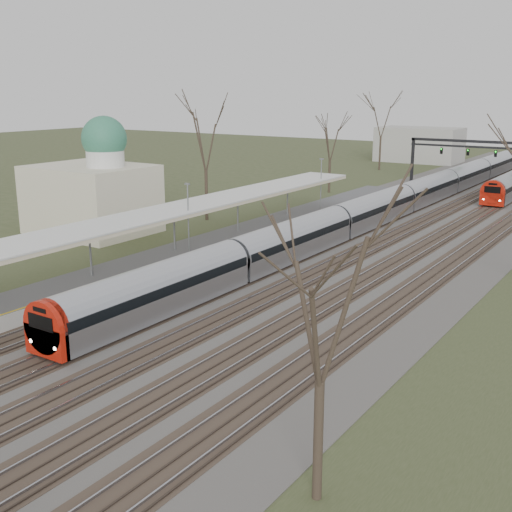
{
  "coord_description": "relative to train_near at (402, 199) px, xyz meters",
  "views": [
    {
      "loc": [
        21.1,
        -0.6,
        12.42
      ],
      "look_at": [
        -1.07,
        32.74,
        2.0
      ],
      "focal_mm": 45.0,
      "sensor_mm": 36.0,
      "label": 1
    }
  ],
  "objects": [
    {
      "name": "canopy",
      "position": [
        -6.55,
        -28.92,
        2.45
      ],
      "size": [
        4.1,
        50.0,
        3.11
      ],
      "color": "slate",
      "rests_on": "platform"
    },
    {
      "name": "track_bed",
      "position": [
        2.76,
        -6.91,
        -1.42
      ],
      "size": [
        24.0,
        160.0,
        0.22
      ],
      "color": "#474442",
      "rests_on": "ground"
    },
    {
      "name": "train_near",
      "position": [
        0.0,
        0.0,
        0.0
      ],
      "size": [
        2.62,
        90.21,
        3.05
      ],
      "color": "#A5A7AF",
      "rests_on": "ground"
    },
    {
      "name": "platform",
      "position": [
        -6.55,
        -24.41,
        -0.98
      ],
      "size": [
        3.5,
        69.0,
        1.0
      ],
      "primitive_type": "cube",
      "color": "#9E9B93",
      "rests_on": "ground"
    },
    {
      "name": "tree_east_near",
      "position": [
        15.5,
        -46.91,
        5.08
      ],
      "size": [
        4.5,
        4.5,
        9.27
      ],
      "color": "#2D231C",
      "rests_on": "ground"
    },
    {
      "name": "dome_building",
      "position": [
        -19.21,
        -23.91,
        2.24
      ],
      "size": [
        10.0,
        8.0,
        10.3
      ],
      "color": "beige",
      "rests_on": "ground"
    },
    {
      "name": "signal_gantry",
      "position": [
        2.79,
        23.08,
        3.43
      ],
      "size": [
        21.0,
        0.59,
        6.08
      ],
      "color": "black",
      "rests_on": "ground"
    },
    {
      "name": "tree_west_far",
      "position": [
        -14.5,
        -13.91,
        6.54
      ],
      "size": [
        5.5,
        5.5,
        11.33
      ],
      "color": "#2D231C",
      "rests_on": "ground"
    }
  ]
}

